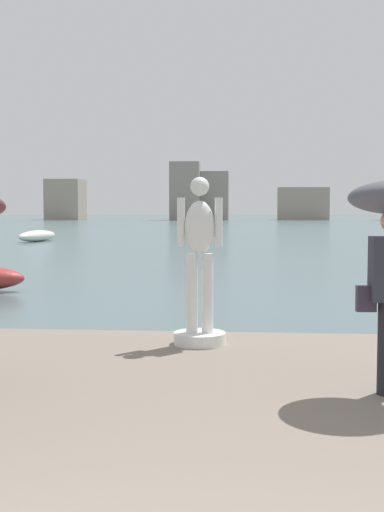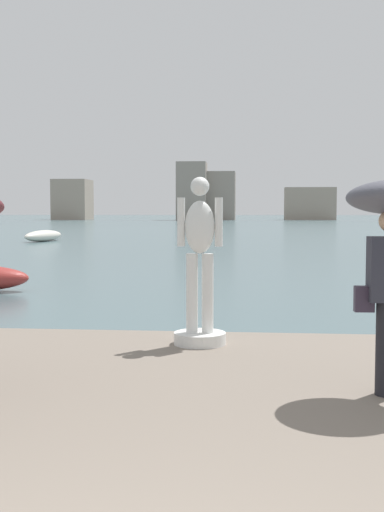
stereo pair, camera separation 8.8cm
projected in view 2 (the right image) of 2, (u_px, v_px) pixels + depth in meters
The scene contains 4 objects.
ground_plane at pixel (241, 243), 41.68m from camera, with size 400.00×400.00×0.00m, color #4C666B.
statue_white_figure at pixel (200, 276), 8.50m from camera, with size 0.67×0.67×2.14m.
boat_rightward at pixel (43, 236), 43.97m from camera, with size 1.92×4.59×0.74m.
distant_skyline at pixel (222, 196), 130.52m from camera, with size 72.34×9.87×13.18m.
Camera 2 is at (0.76, -1.74, 2.13)m, focal length 46.74 mm.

